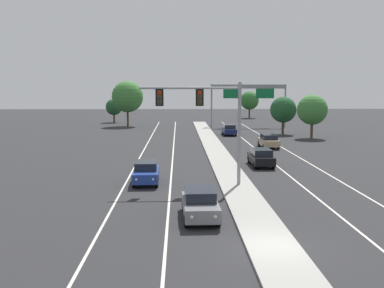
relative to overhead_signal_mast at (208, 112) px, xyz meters
The scene contains 18 objects.
ground_plane 14.08m from the overhead_signal_mast, 80.96° to the right, with size 260.00×260.00×0.00m, color #28282B.
median_island 7.59m from the overhead_signal_mast, 68.17° to the left, with size 2.40×110.00×0.15m, color #9E9B93.
lane_stripe_oncoming_center 13.49m from the overhead_signal_mast, 102.34° to the left, with size 0.14×100.00×0.01m, color silver.
lane_stripe_receding_center 14.85m from the overhead_signal_mast, 60.88° to the left, with size 0.14×100.00×0.01m, color silver.
edge_stripe_left 14.50m from the overhead_signal_mast, 116.16° to the left, with size 0.14×100.00×0.01m, color silver.
edge_stripe_right 16.61m from the overhead_signal_mast, 50.33° to the left, with size 0.14×100.00×0.01m, color silver.
overhead_signal_mast is the anchor object (origin of this frame).
car_oncoming_grey 9.32m from the overhead_signal_mast, 96.47° to the right, with size 1.93×4.51×1.58m.
car_oncoming_blue 6.45m from the overhead_signal_mast, 163.56° to the left, with size 1.91×4.51×1.58m.
car_receding_black 10.86m from the overhead_signal_mast, 57.72° to the left, with size 1.86×4.49×1.58m.
car_receding_tan 23.00m from the overhead_signal_mast, 68.18° to the left, with size 1.89×4.50×1.58m.
car_receding_navy 35.94m from the overhead_signal_mast, 81.37° to the left, with size 1.83×4.47×1.58m.
highway_sign_gantry 50.40m from the overhead_signal_mast, 78.27° to the left, with size 13.28×0.42×7.50m.
tree_far_right_a 35.02m from the overhead_signal_mast, 62.26° to the left, with size 4.14×4.14×5.99m.
tree_far_left_b 52.67m from the overhead_signal_mast, 102.24° to the left, with size 5.60×5.60×8.10m.
tree_far_right_c 38.96m from the overhead_signal_mast, 69.65° to the left, with size 3.88×3.88×5.61m.
tree_far_left_a 62.60m from the overhead_signal_mast, 103.77° to the left, with size 3.26×3.26×4.71m.
tree_far_right_b 74.68m from the overhead_signal_mast, 79.12° to the left, with size 4.21×4.21×6.09m.
Camera 1 is at (-4.11, -19.57, 7.02)m, focal length 43.64 mm.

